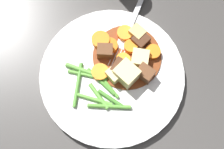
# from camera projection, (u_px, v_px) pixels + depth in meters

# --- Properties ---
(ground_plane) EXTENTS (3.00, 3.00, 0.00)m
(ground_plane) POSITION_uv_depth(u_px,v_px,m) (112.00, 77.00, 0.65)
(ground_plane) COLOR #423F3D
(dinner_plate) EXTENTS (0.27, 0.27, 0.02)m
(dinner_plate) POSITION_uv_depth(u_px,v_px,m) (112.00, 76.00, 0.64)
(dinner_plate) COLOR white
(dinner_plate) RESTS_ON ground_plane
(stew_sauce) EXTENTS (0.13, 0.13, 0.00)m
(stew_sauce) POSITION_uv_depth(u_px,v_px,m) (127.00, 57.00, 0.64)
(stew_sauce) COLOR brown
(stew_sauce) RESTS_ON dinner_plate
(carrot_slice_0) EXTENTS (0.04, 0.04, 0.01)m
(carrot_slice_0) POSITION_uv_depth(u_px,v_px,m) (123.00, 60.00, 0.63)
(carrot_slice_0) COLOR orange
(carrot_slice_0) RESTS_ON dinner_plate
(carrot_slice_1) EXTENTS (0.04, 0.04, 0.01)m
(carrot_slice_1) POSITION_uv_depth(u_px,v_px,m) (109.00, 46.00, 0.64)
(carrot_slice_1) COLOR orange
(carrot_slice_1) RESTS_ON dinner_plate
(carrot_slice_2) EXTENTS (0.04, 0.04, 0.01)m
(carrot_slice_2) POSITION_uv_depth(u_px,v_px,m) (125.00, 33.00, 0.65)
(carrot_slice_2) COLOR orange
(carrot_slice_2) RESTS_ON dinner_plate
(carrot_slice_3) EXTENTS (0.03, 0.03, 0.01)m
(carrot_slice_3) POSITION_uv_depth(u_px,v_px,m) (100.00, 72.00, 0.63)
(carrot_slice_3) COLOR orange
(carrot_slice_3) RESTS_ON dinner_plate
(carrot_slice_4) EXTENTS (0.03, 0.03, 0.01)m
(carrot_slice_4) POSITION_uv_depth(u_px,v_px,m) (131.00, 47.00, 0.64)
(carrot_slice_4) COLOR orange
(carrot_slice_4) RESTS_ON dinner_plate
(carrot_slice_5) EXTENTS (0.04, 0.04, 0.01)m
(carrot_slice_5) POSITION_uv_depth(u_px,v_px,m) (153.00, 52.00, 0.64)
(carrot_slice_5) COLOR orange
(carrot_slice_5) RESTS_ON dinner_plate
(carrot_slice_6) EXTENTS (0.04, 0.04, 0.01)m
(carrot_slice_6) POSITION_uv_depth(u_px,v_px,m) (101.00, 40.00, 0.65)
(carrot_slice_6) COLOR orange
(carrot_slice_6) RESTS_ON dinner_plate
(potato_chunk_0) EXTENTS (0.04, 0.04, 0.02)m
(potato_chunk_0) POSITION_uv_depth(u_px,v_px,m) (140.00, 59.00, 0.63)
(potato_chunk_0) COLOR #EAD68C
(potato_chunk_0) RESTS_ON dinner_plate
(potato_chunk_1) EXTENTS (0.02, 0.03, 0.02)m
(potato_chunk_1) POSITION_uv_depth(u_px,v_px,m) (113.00, 76.00, 0.62)
(potato_chunk_1) COLOR #EAD68C
(potato_chunk_1) RESTS_ON dinner_plate
(potato_chunk_2) EXTENTS (0.03, 0.03, 0.02)m
(potato_chunk_2) POSITION_uv_depth(u_px,v_px,m) (137.00, 33.00, 0.64)
(potato_chunk_2) COLOR #DBBC6B
(potato_chunk_2) RESTS_ON dinner_plate
(potato_chunk_3) EXTENTS (0.04, 0.04, 0.03)m
(potato_chunk_3) POSITION_uv_depth(u_px,v_px,m) (127.00, 74.00, 0.61)
(potato_chunk_3) COLOR #EAD68C
(potato_chunk_3) RESTS_ON dinner_plate
(meat_chunk_0) EXTENTS (0.03, 0.03, 0.02)m
(meat_chunk_0) POSITION_uv_depth(u_px,v_px,m) (141.00, 40.00, 0.64)
(meat_chunk_0) COLOR #4C2B19
(meat_chunk_0) RESTS_ON dinner_plate
(meat_chunk_1) EXTENTS (0.04, 0.03, 0.02)m
(meat_chunk_1) POSITION_uv_depth(u_px,v_px,m) (120.00, 68.00, 0.62)
(meat_chunk_1) COLOR #4C2B19
(meat_chunk_1) RESTS_ON dinner_plate
(meat_chunk_2) EXTENTS (0.04, 0.04, 0.03)m
(meat_chunk_2) POSITION_uv_depth(u_px,v_px,m) (105.00, 51.00, 0.63)
(meat_chunk_2) COLOR brown
(meat_chunk_2) RESTS_ON dinner_plate
(meat_chunk_3) EXTENTS (0.03, 0.04, 0.03)m
(meat_chunk_3) POSITION_uv_depth(u_px,v_px,m) (145.00, 73.00, 0.62)
(meat_chunk_3) COLOR brown
(meat_chunk_3) RESTS_ON dinner_plate
(green_bean_0) EXTENTS (0.05, 0.06, 0.01)m
(green_bean_0) POSITION_uv_depth(u_px,v_px,m) (94.00, 100.00, 0.61)
(green_bean_0) COLOR #66AD42
(green_bean_0) RESTS_ON dinner_plate
(green_bean_1) EXTENTS (0.01, 0.06, 0.01)m
(green_bean_1) POSITION_uv_depth(u_px,v_px,m) (99.00, 96.00, 0.61)
(green_bean_1) COLOR #66AD42
(green_bean_1) RESTS_ON dinner_plate
(green_bean_2) EXTENTS (0.01, 0.07, 0.01)m
(green_bean_2) POSITION_uv_depth(u_px,v_px,m) (106.00, 83.00, 0.62)
(green_bean_2) COLOR #599E38
(green_bean_2) RESTS_ON dinner_plate
(green_bean_3) EXTENTS (0.02, 0.07, 0.01)m
(green_bean_3) POSITION_uv_depth(u_px,v_px,m) (100.00, 80.00, 0.62)
(green_bean_3) COLOR #4C8E33
(green_bean_3) RESTS_ON dinner_plate
(green_bean_4) EXTENTS (0.07, 0.06, 0.01)m
(green_bean_4) POSITION_uv_depth(u_px,v_px,m) (109.00, 106.00, 0.61)
(green_bean_4) COLOR #599E38
(green_bean_4) RESTS_ON dinner_plate
(green_bean_5) EXTENTS (0.05, 0.07, 0.01)m
(green_bean_5) POSITION_uv_depth(u_px,v_px,m) (86.00, 71.00, 0.63)
(green_bean_5) COLOR #66AD42
(green_bean_5) RESTS_ON dinner_plate
(green_bean_6) EXTENTS (0.06, 0.07, 0.01)m
(green_bean_6) POSITION_uv_depth(u_px,v_px,m) (78.00, 85.00, 0.62)
(green_bean_6) COLOR #4C8E33
(green_bean_6) RESTS_ON dinner_plate
(green_bean_7) EXTENTS (0.05, 0.06, 0.01)m
(green_bean_7) POSITION_uv_depth(u_px,v_px,m) (88.00, 75.00, 0.63)
(green_bean_7) COLOR #66AD42
(green_bean_7) RESTS_ON dinner_plate
(green_bean_8) EXTENTS (0.03, 0.06, 0.01)m
(green_bean_8) POSITION_uv_depth(u_px,v_px,m) (111.00, 99.00, 0.61)
(green_bean_8) COLOR #4C8E33
(green_bean_8) RESTS_ON dinner_plate
(fork) EXTENTS (0.16, 0.11, 0.00)m
(fork) POSITION_uv_depth(u_px,v_px,m) (128.00, 31.00, 0.66)
(fork) COLOR silver
(fork) RESTS_ON dinner_plate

